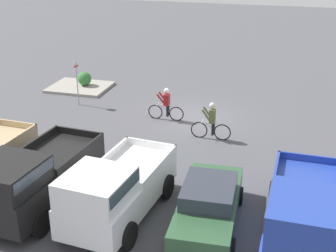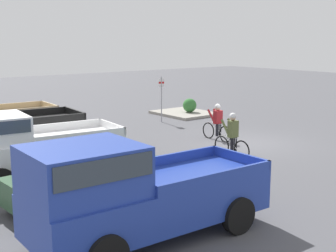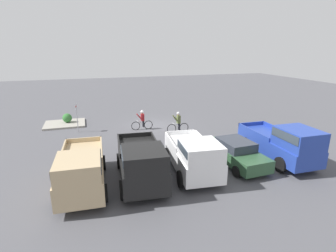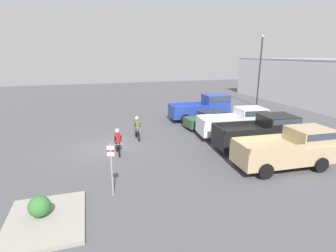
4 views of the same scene
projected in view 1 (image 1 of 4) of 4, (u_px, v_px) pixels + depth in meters
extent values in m
plane|color=#4C4C51|center=(192.00, 117.00, 23.15)|extent=(80.00, 80.00, 0.00)
cube|color=#233D9E|center=(303.00, 216.00, 13.61)|extent=(2.13, 5.54, 0.91)
cube|color=#233D9E|center=(305.00, 218.00, 11.78)|extent=(1.89, 2.24, 1.03)
cube|color=#333D47|center=(306.00, 210.00, 11.69)|extent=(1.94, 2.07, 0.45)
cube|color=#233D9E|center=(275.00, 176.00, 14.61)|extent=(0.16, 3.29, 0.25)
cube|color=#233D9E|center=(308.00, 158.00, 15.77)|extent=(1.99, 0.13, 0.25)
cylinder|color=black|center=(336.00, 203.00, 15.00)|extent=(0.24, 0.87, 0.86)
cylinder|color=black|center=(272.00, 194.00, 15.54)|extent=(0.24, 0.87, 0.86)
cube|color=#2D5133|center=(208.00, 208.00, 14.44)|extent=(1.96, 4.60, 0.69)
cube|color=#2D333D|center=(209.00, 191.00, 14.21)|extent=(1.66, 2.11, 0.49)
cylinder|color=black|center=(232.00, 248.00, 13.08)|extent=(0.21, 0.61, 0.60)
cylinder|color=black|center=(171.00, 240.00, 13.43)|extent=(0.21, 0.61, 0.60)
cylinder|color=black|center=(240.00, 196.00, 15.68)|extent=(0.21, 0.61, 0.60)
cylinder|color=black|center=(189.00, 190.00, 16.04)|extent=(0.21, 0.61, 0.60)
cube|color=white|center=(121.00, 191.00, 14.86)|extent=(2.45, 5.06, 0.97)
cube|color=white|center=(96.00, 188.00, 13.26)|extent=(2.00, 2.13, 0.83)
cube|color=#333D47|center=(96.00, 182.00, 13.19)|extent=(2.04, 1.98, 0.37)
cube|color=white|center=(160.00, 166.00, 15.15)|extent=(0.38, 2.92, 0.25)
cube|color=white|center=(108.00, 156.00, 15.79)|extent=(0.38, 2.92, 0.25)
cube|color=white|center=(151.00, 144.00, 16.70)|extent=(1.96, 0.28, 0.25)
cylinder|color=black|center=(128.00, 236.00, 13.40)|extent=(0.31, 0.86, 0.85)
cylinder|color=black|center=(70.00, 222.00, 14.06)|extent=(0.31, 0.86, 0.85)
cylinder|color=black|center=(167.00, 186.00, 16.00)|extent=(0.31, 0.86, 0.85)
cylinder|color=black|center=(116.00, 176.00, 16.67)|extent=(0.31, 0.86, 0.85)
cube|color=black|center=(41.00, 179.00, 15.49)|extent=(2.48, 5.28, 1.07)
cube|color=black|center=(8.00, 175.00, 13.81)|extent=(2.05, 2.20, 0.78)
cube|color=#333D47|center=(7.00, 170.00, 13.74)|extent=(2.10, 2.05, 0.34)
cube|color=black|center=(81.00, 153.00, 15.80)|extent=(0.35, 3.07, 0.25)
cube|color=black|center=(33.00, 144.00, 16.44)|extent=(0.35, 3.07, 0.25)
cube|color=black|center=(79.00, 132.00, 17.42)|extent=(2.04, 0.26, 0.25)
cylinder|color=black|center=(41.00, 223.00, 13.97)|extent=(0.29, 0.87, 0.85)
cylinder|color=black|center=(93.00, 175.00, 16.72)|extent=(0.29, 0.87, 0.85)
cylinder|color=black|center=(44.00, 166.00, 17.38)|extent=(0.29, 0.87, 0.85)
cube|color=tan|center=(11.00, 143.00, 16.76)|extent=(0.25, 3.17, 0.25)
cube|color=tan|center=(15.00, 124.00, 18.39)|extent=(1.97, 0.19, 0.25)
cylinder|color=black|center=(25.00, 163.00, 17.68)|extent=(0.26, 0.82, 0.81)
torus|color=black|center=(155.00, 112.00, 22.90)|extent=(0.73, 0.05, 0.73)
torus|color=black|center=(176.00, 114.00, 22.63)|extent=(0.73, 0.05, 0.73)
cylinder|color=silver|center=(166.00, 109.00, 22.70)|extent=(0.55, 0.04, 0.39)
cylinder|color=silver|center=(166.00, 105.00, 22.62)|extent=(0.59, 0.04, 0.04)
cylinder|color=silver|center=(170.00, 110.00, 22.65)|extent=(0.04, 0.04, 0.36)
cylinder|color=silver|center=(158.00, 104.00, 22.71)|extent=(0.03, 0.46, 0.02)
cylinder|color=black|center=(167.00, 111.00, 22.61)|extent=(0.12, 0.12, 0.54)
cylinder|color=black|center=(168.00, 110.00, 22.77)|extent=(0.12, 0.12, 0.54)
cube|color=maroon|center=(167.00, 100.00, 22.49)|extent=(0.24, 0.36, 0.57)
cylinder|color=maroon|center=(162.00, 100.00, 22.39)|extent=(0.52, 0.09, 0.62)
cylinder|color=maroon|center=(164.00, 98.00, 22.69)|extent=(0.52, 0.09, 0.62)
sphere|color=tan|center=(166.00, 92.00, 22.34)|extent=(0.23, 0.23, 0.23)
sphere|color=silver|center=(166.00, 91.00, 22.32)|extent=(0.25, 0.25, 0.25)
torus|color=black|center=(199.00, 130.00, 20.77)|extent=(0.76, 0.05, 0.76)
torus|color=black|center=(222.00, 132.00, 20.51)|extent=(0.76, 0.05, 0.76)
cylinder|color=silver|center=(211.00, 127.00, 20.57)|extent=(0.54, 0.04, 0.40)
cylinder|color=silver|center=(211.00, 123.00, 20.48)|extent=(0.57, 0.04, 0.04)
cylinder|color=silver|center=(215.00, 128.00, 20.52)|extent=(0.04, 0.04, 0.37)
cylinder|color=silver|center=(202.00, 121.00, 20.57)|extent=(0.03, 0.46, 0.02)
cylinder|color=black|center=(213.00, 129.00, 20.48)|extent=(0.12, 0.12, 0.56)
cylinder|color=black|center=(213.00, 128.00, 20.64)|extent=(0.12, 0.12, 0.56)
cube|color=#5B6638|center=(212.00, 116.00, 20.34)|extent=(0.24, 0.36, 0.62)
cylinder|color=#5B6638|center=(207.00, 117.00, 20.24)|extent=(0.52, 0.09, 0.67)
cylinder|color=#5B6638|center=(208.00, 114.00, 20.55)|extent=(0.52, 0.09, 0.67)
sphere|color=tan|center=(212.00, 107.00, 20.19)|extent=(0.22, 0.22, 0.22)
sphere|color=silver|center=(212.00, 105.00, 20.17)|extent=(0.25, 0.25, 0.25)
cylinder|color=#9E9EA3|center=(77.00, 83.00, 24.39)|extent=(0.06, 0.06, 2.42)
cube|color=white|center=(76.00, 66.00, 24.05)|extent=(0.10, 0.29, 0.45)
cube|color=red|center=(76.00, 66.00, 24.05)|extent=(0.10, 0.30, 0.10)
cube|color=gray|center=(80.00, 87.00, 27.41)|extent=(3.37, 2.78, 0.15)
sphere|color=#337033|center=(85.00, 79.00, 27.34)|extent=(0.80, 0.80, 0.80)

